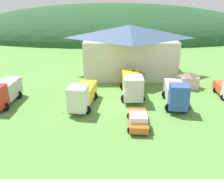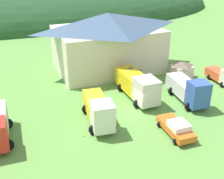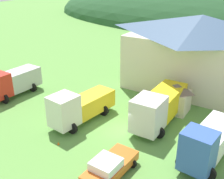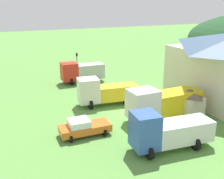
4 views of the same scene
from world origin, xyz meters
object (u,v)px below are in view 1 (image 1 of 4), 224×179
at_px(play_shed_cream, 134,78).
at_px(traffic_cone_mid_row, 63,113).
at_px(depot_building, 129,49).
at_px(service_pickup_orange, 138,120).
at_px(traffic_cone_near_pickup, 86,122).
at_px(play_shed_pink, 188,80).
at_px(heavy_rig_striped, 82,95).
at_px(flatbed_truck_yellow, 132,84).
at_px(crane_truck_red, 3,92).
at_px(box_truck_blue, 176,93).

relative_size(play_shed_cream, traffic_cone_mid_row, 6.48).
distance_m(depot_building, service_pickup_orange, 20.40).
distance_m(traffic_cone_near_pickup, traffic_cone_mid_row, 3.84).
distance_m(play_shed_pink, heavy_rig_striped, 17.52).
height_order(flatbed_truck_yellow, traffic_cone_near_pickup, flatbed_truck_yellow).
height_order(heavy_rig_striped, flatbed_truck_yellow, flatbed_truck_yellow).
height_order(play_shed_pink, flatbed_truck_yellow, flatbed_truck_yellow).
distance_m(play_shed_cream, crane_truck_red, 18.85).
relative_size(play_shed_cream, play_shed_pink, 1.07).
bearing_deg(service_pickup_orange, box_truck_blue, 138.20).
height_order(heavy_rig_striped, traffic_cone_near_pickup, heavy_rig_striped).
height_order(depot_building, service_pickup_orange, depot_building).
height_order(box_truck_blue, traffic_cone_near_pickup, box_truck_blue).
relative_size(play_shed_cream, box_truck_blue, 0.42).
bearing_deg(play_shed_pink, play_shed_cream, -178.42).
relative_size(depot_building, play_shed_cream, 5.50).
bearing_deg(play_shed_cream, service_pickup_orange, -92.57).
height_order(depot_building, box_truck_blue, depot_building).
bearing_deg(flatbed_truck_yellow, play_shed_pink, 111.41).
distance_m(flatbed_truck_yellow, traffic_cone_mid_row, 10.71).
bearing_deg(traffic_cone_near_pickup, box_truck_blue, 22.07).
bearing_deg(traffic_cone_mid_row, crane_truck_red, 162.84).
distance_m(heavy_rig_striped, traffic_cone_near_pickup, 4.48).
xyz_separation_m(depot_building, crane_truck_red, (-17.49, -14.27, -2.87)).
bearing_deg(play_shed_cream, traffic_cone_mid_row, -136.81).
xyz_separation_m(box_truck_blue, traffic_cone_near_pickup, (-11.29, -4.58, -1.71)).
xyz_separation_m(play_shed_cream, crane_truck_red, (-17.75, -6.36, 0.16)).
xyz_separation_m(service_pickup_orange, traffic_cone_mid_row, (-8.95, 3.23, -0.83)).
distance_m(heavy_rig_striped, traffic_cone_mid_row, 3.37).
relative_size(play_shed_pink, traffic_cone_mid_row, 6.07).
bearing_deg(play_shed_pink, service_pickup_orange, -126.74).
bearing_deg(depot_building, box_truck_blue, -70.38).
height_order(crane_truck_red, service_pickup_orange, crane_truck_red).
relative_size(play_shed_pink, box_truck_blue, 0.39).
bearing_deg(service_pickup_orange, traffic_cone_near_pickup, -96.69).
relative_size(play_shed_pink, flatbed_truck_yellow, 0.35).
height_order(play_shed_cream, service_pickup_orange, play_shed_cream).
xyz_separation_m(play_shed_cream, box_truck_blue, (4.91, -6.59, 0.11)).
xyz_separation_m(depot_building, flatbed_truck_yellow, (-0.30, -11.22, -2.75)).
distance_m(heavy_rig_striped, box_truck_blue, 12.13).
height_order(depot_building, play_shed_cream, depot_building).
bearing_deg(depot_building, traffic_cone_mid_row, -118.77).
xyz_separation_m(play_shed_cream, service_pickup_orange, (-0.54, -12.13, -0.77)).
bearing_deg(traffic_cone_mid_row, service_pickup_orange, -19.83).
xyz_separation_m(play_shed_pink, crane_truck_red, (-26.44, -6.60, 0.46)).
height_order(depot_building, play_shed_pink, depot_building).
bearing_deg(play_shed_pink, traffic_cone_mid_row, -153.29).
distance_m(crane_truck_red, box_truck_blue, 22.66).
relative_size(depot_building, traffic_cone_mid_row, 35.62).
height_order(service_pickup_orange, traffic_cone_mid_row, service_pickup_orange).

